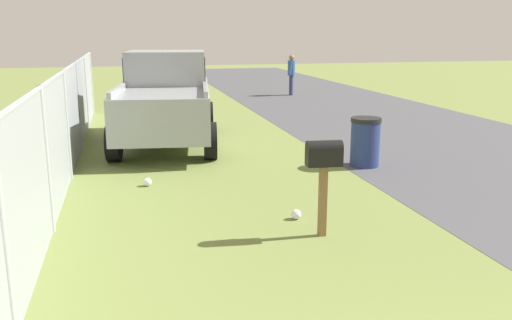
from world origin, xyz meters
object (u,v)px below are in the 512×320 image
pickup_truck (166,96)px  pedestrian (291,72)px  trash_bin (365,142)px  mailbox (324,161)px

pickup_truck → pedestrian: size_ratio=3.16×
trash_bin → pedestrian: (11.58, -2.11, 0.45)m
trash_bin → pedestrian: size_ratio=0.59×
mailbox → pedestrian: size_ratio=0.77×
mailbox → pickup_truck: 6.55m
trash_bin → pickup_truck: bearing=48.2°
mailbox → pedestrian: bearing=-9.9°
pedestrian → mailbox: bearing=101.9°
pickup_truck → trash_bin: pickup_truck is taller
pickup_truck → pedestrian: bearing=-25.9°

